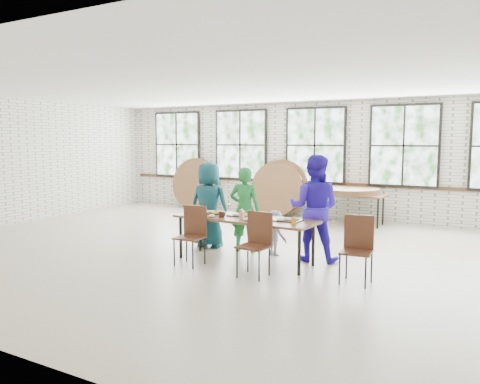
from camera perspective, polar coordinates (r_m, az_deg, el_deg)
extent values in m
plane|color=beige|center=(8.50, -1.31, -7.31)|extent=(12.00, 12.00, 0.00)
plane|color=white|center=(8.32, -1.36, 13.19)|extent=(12.00, 12.00, 0.00)
plane|color=silver|center=(12.37, 9.22, 3.90)|extent=(12.00, 0.00, 12.00)
plane|color=silver|center=(12.43, -26.05, 3.36)|extent=(0.00, 9.00, 9.00)
cube|color=#422819|center=(12.38, 9.12, 1.13)|extent=(11.80, 0.05, 0.08)
cube|color=black|center=(14.40, -7.64, 5.75)|extent=(1.62, 0.05, 1.97)
cube|color=white|center=(14.37, -7.72, 5.75)|extent=(1.50, 0.01, 1.85)
cube|color=black|center=(13.21, 0.09, 5.76)|extent=(1.62, 0.05, 1.97)
cube|color=white|center=(13.18, 0.02, 5.76)|extent=(1.50, 0.01, 1.85)
cube|color=black|center=(12.31, 9.16, 5.64)|extent=(1.62, 0.05, 1.97)
cube|color=white|center=(12.27, 9.10, 5.64)|extent=(1.50, 0.01, 1.85)
cube|color=black|center=(11.75, 19.35, 5.34)|extent=(1.62, 0.05, 1.97)
cube|color=white|center=(11.71, 19.32, 5.34)|extent=(1.50, 0.01, 1.85)
cube|color=brown|center=(7.68, 0.58, -3.30)|extent=(2.44, 0.94, 0.04)
cylinder|color=black|center=(8.07, -7.24, -5.56)|extent=(0.05, 0.05, 0.70)
cylinder|color=black|center=(8.55, -4.87, -4.85)|extent=(0.05, 0.05, 0.70)
cylinder|color=black|center=(7.05, 7.23, -7.31)|extent=(0.05, 0.05, 0.70)
cylinder|color=black|center=(7.59, 8.91, -6.34)|extent=(0.05, 0.05, 0.70)
cube|color=#4D2919|center=(7.58, -6.19, -5.56)|extent=(0.45, 0.43, 0.03)
cube|color=#4D2919|center=(7.69, -5.49, -3.47)|extent=(0.42, 0.06, 0.50)
cylinder|color=black|center=(7.60, -8.03, -7.33)|extent=(0.02, 0.02, 0.44)
cylinder|color=black|center=(7.86, -6.54, -6.84)|extent=(0.02, 0.02, 0.44)
cylinder|color=black|center=(7.39, -5.78, -7.68)|extent=(0.02, 0.02, 0.44)
cylinder|color=black|center=(7.66, -4.32, -7.16)|extent=(0.02, 0.02, 0.44)
cube|color=#4D2919|center=(6.90, 1.63, -6.69)|extent=(0.45, 0.43, 0.03)
cube|color=#4D2919|center=(7.01, 2.45, -4.41)|extent=(0.42, 0.06, 0.50)
cylinder|color=black|center=(6.89, -0.37, -8.68)|extent=(0.02, 0.02, 0.44)
cylinder|color=black|center=(7.18, 0.96, -8.06)|extent=(0.02, 0.02, 0.44)
cylinder|color=black|center=(6.73, 2.33, -9.05)|extent=(0.02, 0.02, 0.44)
cylinder|color=black|center=(7.03, 3.59, -8.40)|extent=(0.02, 0.02, 0.44)
cube|color=#4D2919|center=(6.77, 13.97, -7.14)|extent=(0.45, 0.43, 0.03)
cube|color=#4D2919|center=(6.90, 14.30, -4.77)|extent=(0.42, 0.07, 0.50)
cylinder|color=black|center=(6.72, 12.04, -9.22)|extent=(0.02, 0.02, 0.44)
cylinder|color=black|center=(7.03, 12.85, -8.54)|extent=(0.02, 0.02, 0.44)
cylinder|color=black|center=(6.63, 15.06, -9.52)|extent=(0.02, 0.02, 0.44)
cylinder|color=black|center=(6.95, 15.74, -8.80)|extent=(0.02, 0.02, 0.44)
imported|color=#154352|center=(8.78, -3.79, -1.57)|extent=(0.83, 0.58, 1.60)
imported|color=#228037|center=(8.41, 0.59, -2.14)|extent=(0.63, 0.49, 1.53)
imported|color=#181644|center=(8.21, 4.29, -4.99)|extent=(0.58, 0.46, 0.79)
imported|color=#321CC5|center=(7.86, 9.03, -1.94)|extent=(0.95, 0.79, 1.77)
cube|color=brown|center=(11.49, 13.00, -0.26)|extent=(1.87, 0.93, 0.04)
cylinder|color=black|center=(11.51, 8.84, -2.02)|extent=(0.04, 0.04, 0.70)
cylinder|color=black|center=(12.03, 9.74, -1.68)|extent=(0.04, 0.04, 0.70)
cylinder|color=black|center=(11.08, 16.45, -2.52)|extent=(0.04, 0.04, 0.70)
cylinder|color=black|center=(11.62, 17.03, -2.14)|extent=(0.04, 0.04, 0.70)
cube|color=black|center=(8.17, -3.59, -2.53)|extent=(0.44, 0.33, 0.02)
cube|color=black|center=(7.88, 0.28, -2.85)|extent=(0.44, 0.33, 0.02)
cube|color=black|center=(7.44, 5.78, -3.43)|extent=(0.44, 0.33, 0.02)
cylinder|color=black|center=(7.72, -2.26, -2.75)|extent=(0.09, 0.09, 0.09)
cube|color=red|center=(7.51, 0.24, -2.94)|extent=(0.06, 0.06, 0.11)
cylinder|color=#167BA9|center=(7.45, 2.36, -3.07)|extent=(0.07, 0.07, 0.10)
cylinder|color=orange|center=(7.11, 6.54, -3.51)|extent=(0.07, 0.07, 0.11)
cylinder|color=white|center=(7.24, 3.22, -3.34)|extent=(0.17, 0.17, 0.10)
ellipsoid|color=white|center=(7.73, -3.46, -2.92)|extent=(0.11, 0.11, 0.05)
ellipsoid|color=white|center=(7.39, 0.80, -3.34)|extent=(0.11, 0.11, 0.05)
ellipsoid|color=white|center=(7.36, 4.92, -3.39)|extent=(0.11, 0.11, 0.05)
cylinder|color=brown|center=(11.48, 13.01, -0.06)|extent=(1.50, 1.50, 0.04)
cylinder|color=brown|center=(11.48, 13.01, 0.16)|extent=(1.50, 1.50, 0.04)
cylinder|color=brown|center=(11.47, 13.02, 0.39)|extent=(1.50, 1.50, 0.04)
cylinder|color=brown|center=(13.86, -5.44, 1.04)|extent=(1.50, 0.32, 1.48)
cylinder|color=brown|center=(13.78, -5.65, 1.00)|extent=(1.50, 0.28, 1.49)
cylinder|color=brown|center=(12.52, 5.10, 0.48)|extent=(1.50, 0.20, 1.50)
cylinder|color=brown|center=(12.48, 4.41, 0.46)|extent=(1.50, 0.42, 1.46)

